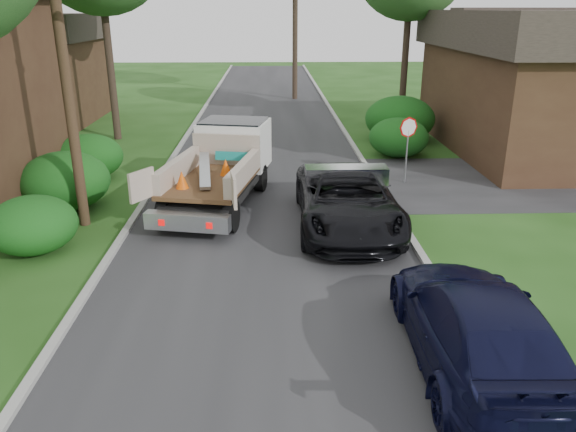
{
  "coord_description": "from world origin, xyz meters",
  "views": [
    {
      "loc": [
        0.13,
        -11.1,
        6.16
      ],
      "look_at": [
        0.58,
        2.28,
        1.2
      ],
      "focal_mm": 35.0,
      "sensor_mm": 36.0,
      "label": 1
    }
  ],
  "objects_px": {
    "utility_pole": "(62,47)",
    "navy_suv": "(477,326)",
    "house_left_far": "(28,67)",
    "house_right": "(558,80)",
    "flatbed_truck": "(226,159)",
    "black_pickup": "(347,200)",
    "stop_sign": "(408,136)"
  },
  "relations": [
    {
      "from": "house_left_far",
      "to": "house_right",
      "type": "xyz_separation_m",
      "value": [
        26.5,
        -8.0,
        0.11
      ]
    },
    {
      "from": "house_left_far",
      "to": "house_right",
      "type": "relative_size",
      "value": 0.58
    },
    {
      "from": "black_pickup",
      "to": "navy_suv",
      "type": "height_order",
      "value": "black_pickup"
    },
    {
      "from": "utility_pole",
      "to": "flatbed_truck",
      "type": "xyz_separation_m",
      "value": [
        4.1,
        2.55,
        -3.83
      ]
    },
    {
      "from": "utility_pole",
      "to": "house_right",
      "type": "relative_size",
      "value": 0.77
    },
    {
      "from": "stop_sign",
      "to": "utility_pole",
      "type": "distance_m",
      "value": 11.91
    },
    {
      "from": "flatbed_truck",
      "to": "navy_suv",
      "type": "distance_m",
      "value": 11.3
    },
    {
      "from": "utility_pole",
      "to": "navy_suv",
      "type": "height_order",
      "value": "utility_pole"
    },
    {
      "from": "stop_sign",
      "to": "house_left_far",
      "type": "distance_m",
      "value": 22.81
    },
    {
      "from": "stop_sign",
      "to": "flatbed_truck",
      "type": "distance_m",
      "value": 6.75
    },
    {
      "from": "house_right",
      "to": "navy_suv",
      "type": "relative_size",
      "value": 2.27
    },
    {
      "from": "black_pickup",
      "to": "flatbed_truck",
      "type": "bearing_deg",
      "value": 142.23
    },
    {
      "from": "black_pickup",
      "to": "navy_suv",
      "type": "xyz_separation_m",
      "value": [
        1.4,
        -7.0,
        -0.03
      ]
    },
    {
      "from": "flatbed_truck",
      "to": "navy_suv",
      "type": "height_order",
      "value": "flatbed_truck"
    },
    {
      "from": "house_left_far",
      "to": "house_right",
      "type": "height_order",
      "value": "house_right"
    },
    {
      "from": "utility_pole",
      "to": "black_pickup",
      "type": "relative_size",
      "value": 1.61
    },
    {
      "from": "house_right",
      "to": "navy_suv",
      "type": "bearing_deg",
      "value": -119.14
    },
    {
      "from": "black_pickup",
      "to": "stop_sign",
      "type": "bearing_deg",
      "value": 59.07
    },
    {
      "from": "house_right",
      "to": "black_pickup",
      "type": "xyz_separation_m",
      "value": [
        -10.6,
        -9.5,
        -2.3
      ]
    },
    {
      "from": "utility_pole",
      "to": "flatbed_truck",
      "type": "bearing_deg",
      "value": 31.84
    },
    {
      "from": "house_right",
      "to": "house_left_far",
      "type": "bearing_deg",
      "value": 163.2
    },
    {
      "from": "black_pickup",
      "to": "house_left_far",
      "type": "bearing_deg",
      "value": 133.22
    },
    {
      "from": "navy_suv",
      "to": "black_pickup",
      "type": "bearing_deg",
      "value": -76.98
    },
    {
      "from": "utility_pole",
      "to": "navy_suv",
      "type": "distance_m",
      "value": 12.69
    },
    {
      "from": "flatbed_truck",
      "to": "house_right",
      "type": "bearing_deg",
      "value": 35.82
    },
    {
      "from": "house_right",
      "to": "navy_suv",
      "type": "xyz_separation_m",
      "value": [
        -9.2,
        -16.5,
        -2.33
      ]
    },
    {
      "from": "navy_suv",
      "to": "house_right",
      "type": "bearing_deg",
      "value": -117.43
    },
    {
      "from": "house_right",
      "to": "navy_suv",
      "type": "distance_m",
      "value": 19.03
    },
    {
      "from": "black_pickup",
      "to": "house_right",
      "type": "bearing_deg",
      "value": 42.83
    },
    {
      "from": "navy_suv",
      "to": "stop_sign",
      "type": "bearing_deg",
      "value": -95.23
    },
    {
      "from": "stop_sign",
      "to": "house_right",
      "type": "relative_size",
      "value": 0.19
    },
    {
      "from": "house_left_far",
      "to": "black_pickup",
      "type": "bearing_deg",
      "value": -47.74
    }
  ]
}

